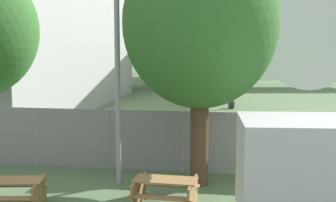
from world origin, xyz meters
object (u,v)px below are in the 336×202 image
Objects in this scene: portable_cabin at (324,175)px; picnic_bench_open_grass at (11,190)px; tree_behind_benches at (200,24)px; airplane at (192,38)px; picnic_bench_near_cabin at (165,190)px.

picnic_bench_open_grass is at bearing 173.70° from portable_cabin.
tree_behind_benches is at bearing 131.69° from portable_cabin.
airplane reaches higher than picnic_bench_open_grass.
airplane is at bearing 94.70° from picnic_bench_near_cabin.
picnic_bench_open_grass is (-3.97, -0.69, -0.00)m from picnic_bench_near_cabin.
picnic_bench_near_cabin is (-3.84, 0.86, -0.82)m from portable_cabin.
airplane is 24.60× the size of picnic_bench_open_grass.
picnic_bench_near_cabin is 0.91× the size of picnic_bench_open_grass.
airplane is 11.49× the size of portable_cabin.
airplane is at bearing 96.43° from tree_behind_benches.
picnic_bench_near_cabin is (2.51, -30.56, -4.18)m from airplane.
portable_cabin is 5.59m from tree_behind_benches.
picnic_bench_open_grass is at bearing -149.23° from tree_behind_benches.
portable_cabin is 2.14× the size of picnic_bench_open_grass.
picnic_bench_near_cabin and picnic_bench_open_grass have the same top height.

